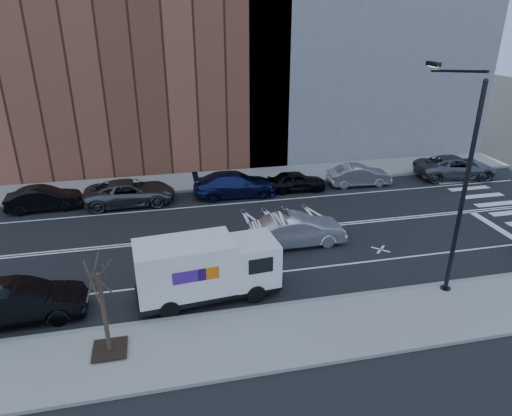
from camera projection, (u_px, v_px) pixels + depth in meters
name	position (u px, v px, depth m)	size (l,w,h in m)	color
ground	(253.00, 233.00, 25.18)	(120.00, 120.00, 0.00)	black
sidewalk_near	(301.00, 332.00, 17.27)	(44.00, 3.60, 0.15)	gray
sidewalk_far	(228.00, 179.00, 33.04)	(44.00, 3.60, 0.15)	gray
curb_near	(288.00, 305.00, 18.87)	(44.00, 0.25, 0.17)	gray
curb_far	(232.00, 187.00, 31.42)	(44.00, 0.25, 0.17)	gray
crosswalk	(505.00, 208.00, 28.32)	(3.00, 14.00, 0.01)	white
road_markings	(253.00, 233.00, 25.18)	(40.00, 8.60, 0.01)	white
bldg_brick	(101.00, 15.00, 33.22)	(26.00, 10.00, 22.00)	brown
streetlight	(458.00, 178.00, 18.34)	(0.44, 4.02, 9.34)	black
street_tree	(105.00, 321.00, 15.70)	(1.20, 1.20, 3.75)	black
fedex_van	(206.00, 268.00, 18.97)	(6.16, 2.58, 2.74)	black
far_parked_b	(44.00, 199.00, 27.85)	(1.52, 4.36, 1.44)	black
far_parked_c	(130.00, 192.00, 28.66)	(2.56, 5.55, 1.54)	#4D4F54
far_parked_d	(235.00, 184.00, 29.98)	(2.23, 5.49, 1.59)	#161E4F
far_parked_e	(296.00, 181.00, 30.85)	(1.59, 3.96, 1.35)	black
far_parked_f	(359.00, 175.00, 31.80)	(1.52, 4.36, 1.44)	#9B9B9F
far_parked_g	(455.00, 167.00, 33.25)	(2.65, 5.74, 1.60)	#54565D
driving_sedan	(297.00, 230.00, 23.65)	(1.72, 4.95, 1.63)	silver
near_parked_rear_a	(21.00, 303.00, 17.78)	(1.70, 4.88, 1.61)	black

